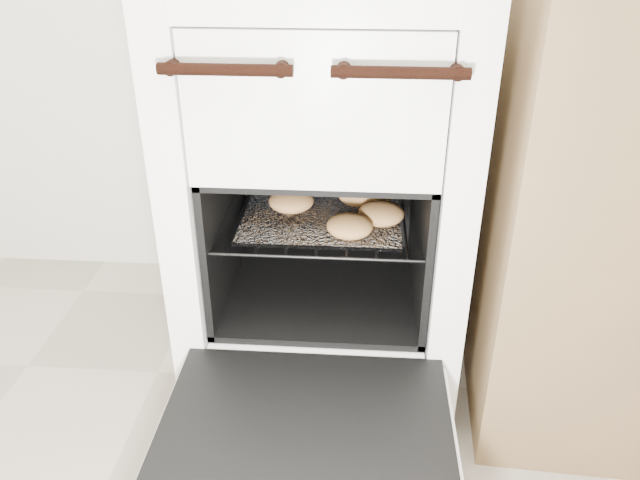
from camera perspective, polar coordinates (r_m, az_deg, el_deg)
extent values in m
cube|color=white|center=(1.43, 0.46, 5.07)|extent=(0.59, 0.63, 0.91)
cylinder|color=black|center=(1.03, -8.69, 15.14)|extent=(0.22, 0.02, 0.02)
cylinder|color=black|center=(1.01, 7.37, 14.93)|extent=(0.22, 0.02, 0.02)
cube|color=black|center=(1.14, -1.35, -16.99)|extent=(0.51, 0.39, 0.02)
cube|color=white|center=(1.16, -1.34, -17.61)|extent=(0.53, 0.41, 0.02)
cylinder|color=black|center=(1.40, -8.43, 2.71)|extent=(0.01, 0.41, 0.01)
cylinder|color=black|center=(1.38, 9.07, 2.16)|extent=(0.01, 0.41, 0.01)
cylinder|color=black|center=(1.20, -0.41, -1.62)|extent=(0.42, 0.01, 0.01)
cylinder|color=black|center=(1.55, 0.74, 5.62)|extent=(0.42, 0.01, 0.01)
cylinder|color=black|center=(1.40, -7.05, 2.68)|extent=(0.01, 0.39, 0.01)
cylinder|color=black|center=(1.39, -4.65, 2.61)|extent=(0.01, 0.39, 0.01)
cylinder|color=black|center=(1.38, -2.21, 2.54)|extent=(0.01, 0.39, 0.01)
cylinder|color=black|center=(1.37, 0.24, 2.47)|extent=(0.01, 0.39, 0.01)
cylinder|color=black|center=(1.37, 2.71, 2.39)|extent=(0.01, 0.39, 0.01)
cylinder|color=black|center=(1.37, 5.18, 2.30)|extent=(0.01, 0.39, 0.01)
cylinder|color=black|center=(1.37, 7.64, 2.21)|extent=(0.01, 0.39, 0.01)
cube|color=white|center=(1.35, 0.18, 2.33)|extent=(0.33, 0.30, 0.01)
ellipsoid|color=tan|center=(1.25, 2.73, 1.29)|extent=(0.10, 0.10, 0.04)
ellipsoid|color=tan|center=(1.36, -2.65, 3.62)|extent=(0.13, 0.13, 0.05)
ellipsoid|color=tan|center=(1.39, 4.67, 4.17)|extent=(0.11, 0.11, 0.04)
ellipsoid|color=tan|center=(1.39, 3.53, 4.19)|extent=(0.12, 0.12, 0.05)
ellipsoid|color=tan|center=(1.31, 5.59, 2.44)|extent=(0.13, 0.13, 0.04)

